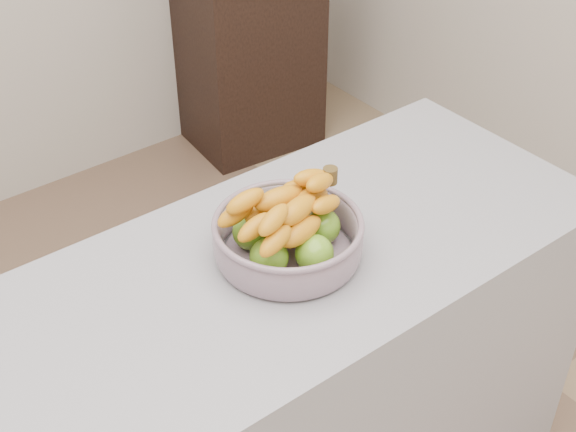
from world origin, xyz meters
The scene contains 2 objects.
cabinet centered at (1.36, 1.78, 0.48)m, with size 0.53×0.43×0.96m, color black.
fruit_bowl centered at (0.30, 0.13, 0.95)m, with size 0.30×0.30×0.16m.
Camera 1 is at (-0.47, -0.86, 1.93)m, focal length 50.00 mm.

